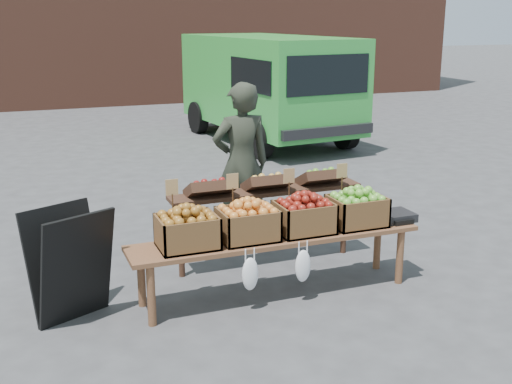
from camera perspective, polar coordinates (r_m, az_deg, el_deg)
name	(u,v)px	position (r m, az deg, el deg)	size (l,w,h in m)	color
ground	(240,291)	(6.08, -1.46, -8.76)	(80.00, 80.00, 0.00)	#434345
delivery_van	(267,89)	(13.08, 1.02, 9.12)	(2.14, 4.66, 2.09)	green
vendor	(241,164)	(7.11, -1.32, 2.53)	(0.66, 0.43, 1.80)	#292D23
chalkboard_sign	(70,264)	(5.59, -16.19, -6.18)	(0.64, 0.35, 0.98)	black
back_table	(267,216)	(6.52, 0.94, -2.14)	(2.10, 0.44, 1.04)	#392217
display_bench	(276,265)	(5.90, 1.78, -6.51)	(2.70, 0.56, 0.57)	brown
crate_golden_apples	(187,232)	(5.50, -6.12, -3.54)	(0.50, 0.40, 0.28)	#AF7227
crate_russet_pears	(248,224)	(5.66, -0.75, -2.90)	(0.50, 0.40, 0.28)	gold
crate_red_apples	(304,217)	(5.87, 4.29, -2.27)	(0.50, 0.40, 0.28)	#6B0D03
crate_green_apples	(357,211)	(6.11, 8.95, -1.68)	(0.50, 0.40, 0.28)	#408E25
weighing_scale	(395,216)	(6.36, 12.22, -2.11)	(0.34, 0.30, 0.08)	black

